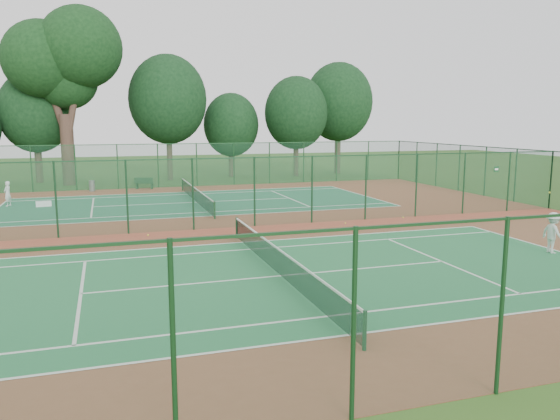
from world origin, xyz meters
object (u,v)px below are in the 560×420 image
object	(u,v)px
player_near	(553,233)
big_tree	(64,59)
player_far	(8,194)
kit_bag	(44,204)
bench	(144,183)
trash_bin	(92,186)

from	to	relation	value
player_near	big_tree	distance (m)	38.37
player_far	kit_bag	xyz separation A→B (m)	(2.11, -0.86, -0.62)
bench	kit_bag	world-z (taller)	bench
bench	player_near	bearing A→B (deg)	-40.72
kit_bag	big_tree	distance (m)	15.90
player_far	kit_bag	size ratio (longest dim) A/B	1.73
trash_bin	player_far	bearing A→B (deg)	-128.05
bench	player_far	bearing A→B (deg)	-122.39
big_tree	bench	bearing A→B (deg)	-42.12
trash_bin	big_tree	world-z (taller)	big_tree
kit_bag	trash_bin	bearing A→B (deg)	60.65
player_far	bench	bearing A→B (deg)	151.03
trash_bin	kit_bag	world-z (taller)	trash_bin
player_near	trash_bin	xyz separation A→B (m)	(-17.94, 26.29, -0.43)
player_near	trash_bin	size ratio (longest dim) A/B	2.04
bench	kit_bag	size ratio (longest dim) A/B	1.71
player_near	player_far	size ratio (longest dim) A/B	1.06
player_far	trash_bin	distance (m)	7.84
player_near	kit_bag	xyz separation A→B (m)	(-20.66, 19.26, -0.66)
player_far	big_tree	xyz separation A→B (m)	(3.07, 11.44, 9.41)
player_near	bench	size ratio (longest dim) A/B	1.07
player_far	bench	xyz separation A→B (m)	(8.67, 6.38, -0.31)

